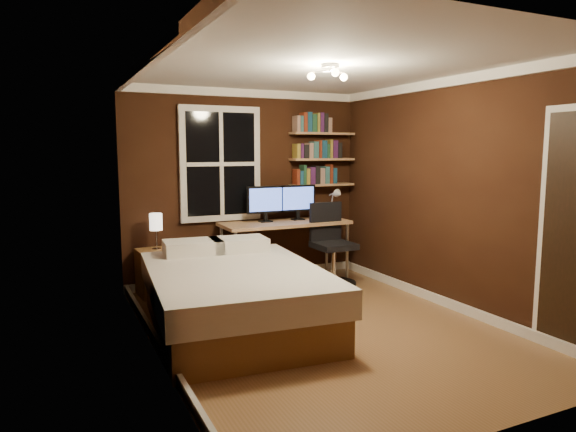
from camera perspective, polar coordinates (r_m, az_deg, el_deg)
name	(u,v)px	position (r m, az deg, el deg)	size (l,w,h in m)	color
floor	(322,328)	(5.16, 3.84, -12.26)	(4.20, 4.20, 0.00)	olive
wall_back	(246,187)	(6.79, -4.72, 3.28)	(3.20, 0.04, 2.50)	black
wall_left	(153,209)	(4.34, -14.81, 0.73)	(0.04, 4.20, 2.50)	black
wall_right	(453,195)	(5.83, 17.84, 2.28)	(0.04, 4.20, 2.50)	black
ceiling	(325,66)	(4.92, 4.11, 16.33)	(3.20, 4.20, 0.02)	white
window	(221,164)	(6.62, -7.49, 5.74)	(1.06, 0.06, 1.46)	white
ceiling_fixture	(330,75)	(4.82, 4.70, 15.31)	(0.44, 0.44, 0.18)	beige
bookshelf_lower	(322,185)	(7.13, 3.78, 3.49)	(0.92, 0.22, 0.03)	tan
books_row_lower	(322,175)	(7.12, 3.79, 4.53)	(0.60, 0.16, 0.23)	maroon
bookshelf_middle	(322,159)	(7.12, 3.81, 6.30)	(0.92, 0.22, 0.03)	tan
books_row_middle	(322,150)	(7.12, 3.82, 7.35)	(0.66, 0.16, 0.23)	navy
bookshelf_upper	(322,134)	(7.12, 3.83, 9.12)	(0.92, 0.22, 0.03)	tan
books_row_upper	(322,124)	(7.12, 3.84, 10.17)	(0.54, 0.16, 0.23)	#225132
bed	(234,296)	(5.09, -5.99, -8.79)	(1.77, 2.33, 0.75)	brown
nightstand	(158,272)	(6.37, -14.29, -6.08)	(0.44, 0.44, 0.55)	brown
bedside_lamp	(156,232)	(6.27, -14.44, -1.69)	(0.15, 0.15, 0.43)	white
radiator	(219,261)	(6.68, -7.63, -5.00)	(0.41, 0.14, 0.61)	silver
desk	(285,226)	(6.70, -0.32, -1.13)	(1.69, 0.63, 0.80)	tan
monitor_left	(265,204)	(6.64, -2.52, 1.34)	(0.51, 0.12, 0.47)	black
monitor_right	(298,202)	(6.83, 1.10, 1.52)	(0.51, 0.12, 0.47)	black
desk_lamp	(334,204)	(6.82, 5.14, 1.36)	(0.14, 0.32, 0.44)	silver
office_chair	(332,254)	(6.62, 4.86, -4.18)	(0.58, 0.58, 1.05)	black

